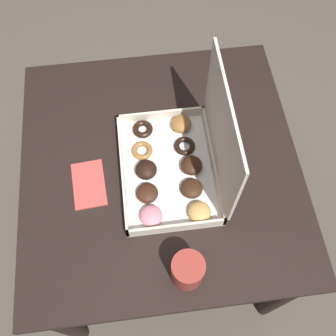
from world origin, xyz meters
TOP-DOWN VIEW (x-y plane):
  - ground_plane at (0.00, 0.00)m, footprint 8.00×8.00m
  - dining_table at (0.00, 0.00)m, footprint 0.91×0.89m
  - donut_box at (0.04, 0.06)m, footprint 0.40×0.30m
  - coffee_mug at (0.36, 0.03)m, footprint 0.09×0.09m
  - paper_napkin at (0.05, -0.23)m, footprint 0.17×0.11m

SIDE VIEW (x-z plane):
  - ground_plane at x=0.00m, z-range 0.00..0.00m
  - dining_table at x=0.00m, z-range 0.25..0.96m
  - paper_napkin at x=0.05m, z-range 0.71..0.72m
  - coffee_mug at x=0.36m, z-range 0.71..0.82m
  - donut_box at x=0.04m, z-range 0.60..0.95m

